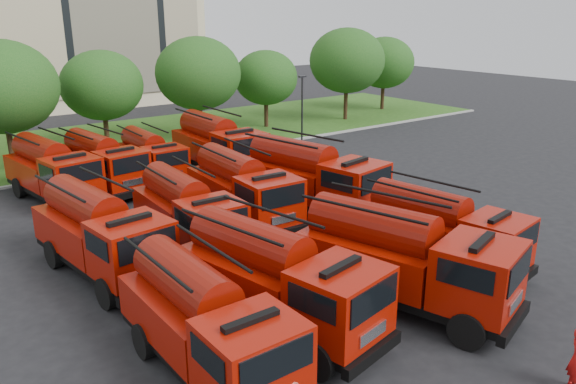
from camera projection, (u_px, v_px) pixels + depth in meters
name	position (u px, v px, depth m)	size (l,w,h in m)	color
ground	(331.00, 249.00, 24.04)	(140.00, 140.00, 0.00)	black
lawn	(112.00, 142.00, 43.79)	(70.00, 16.00, 0.12)	#1E4612
curb	(155.00, 163.00, 37.63)	(70.00, 0.30, 0.14)	gray
tree_2	(2.00, 87.00, 34.17)	(6.72, 6.72, 8.22)	#382314
tree_3	(102.00, 85.00, 40.29)	(5.88, 5.88, 7.19)	#382314
tree_4	(198.00, 73.00, 43.00)	(6.55, 6.55, 8.01)	#382314
tree_5	(266.00, 78.00, 48.03)	(5.46, 5.46, 6.68)	#382314
tree_6	(347.00, 61.00, 51.13)	(6.89, 6.89, 8.42)	#382314
tree_7	(384.00, 63.00, 56.87)	(6.05, 6.05, 7.39)	#382314
lamp_post_1	(302.00, 105.00, 43.11)	(0.60, 0.25, 5.11)	black
fire_truck_0	(205.00, 322.00, 15.39)	(2.57, 6.94, 3.15)	black
fire_truck_1	(277.00, 279.00, 17.61)	(3.88, 7.74, 3.37)	black
fire_truck_2	(403.00, 259.00, 18.95)	(4.63, 8.03, 3.46)	black
fire_truck_3	(442.00, 230.00, 22.08)	(3.26, 6.97, 3.05)	black
fire_truck_4	(100.00, 233.00, 21.36)	(3.36, 7.57, 3.33)	black
fire_truck_5	(187.00, 211.00, 23.95)	(2.73, 6.98, 3.14)	black
fire_truck_6	(242.00, 189.00, 26.70)	(2.99, 7.43, 3.33)	black
fire_truck_7	(311.00, 178.00, 27.98)	(4.09, 8.26, 3.60)	black
fire_truck_8	(52.00, 171.00, 29.84)	(3.51, 7.53, 3.30)	black
fire_truck_9	(102.00, 163.00, 31.61)	(3.25, 7.22, 3.18)	black
fire_truck_10	(150.00, 157.00, 33.46)	(2.44, 6.46, 2.92)	black
fire_truck_11	(218.00, 145.00, 34.88)	(3.04, 7.97, 3.60)	black
firefighter_2	(503.00, 257.00, 23.27)	(1.06, 0.60, 1.81)	#B80F0E
firefighter_3	(426.00, 249.00, 24.06)	(1.11, 0.57, 1.72)	black
firefighter_4	(290.00, 291.00, 20.45)	(0.91, 0.60, 1.87)	black
firefighter_5	(389.00, 206.00, 29.39)	(1.44, 0.62, 1.56)	#B80F0E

